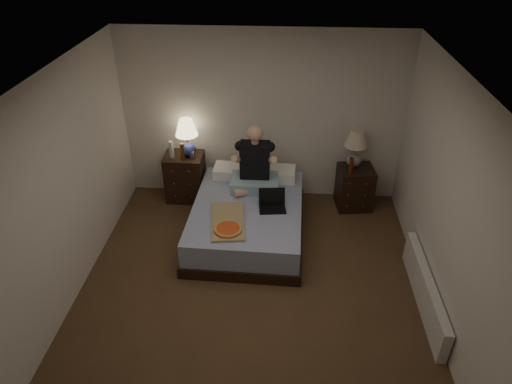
# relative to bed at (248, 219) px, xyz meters

# --- Properties ---
(floor) EXTENTS (4.00, 4.50, 0.00)m
(floor) POSITION_rel_bed_xyz_m (0.13, -1.17, -0.24)
(floor) COLOR brown
(floor) RESTS_ON ground
(ceiling) EXTENTS (4.00, 4.50, 0.00)m
(ceiling) POSITION_rel_bed_xyz_m (0.13, -1.17, 2.26)
(ceiling) COLOR white
(ceiling) RESTS_ON ground
(wall_back) EXTENTS (4.00, 0.00, 2.50)m
(wall_back) POSITION_rel_bed_xyz_m (0.13, 1.08, 1.01)
(wall_back) COLOR silver
(wall_back) RESTS_ON ground
(wall_left) EXTENTS (0.00, 4.50, 2.50)m
(wall_left) POSITION_rel_bed_xyz_m (-1.87, -1.17, 1.01)
(wall_left) COLOR silver
(wall_left) RESTS_ON ground
(wall_right) EXTENTS (0.00, 4.50, 2.50)m
(wall_right) POSITION_rel_bed_xyz_m (2.13, -1.17, 1.01)
(wall_right) COLOR silver
(wall_right) RESTS_ON ground
(bed) EXTENTS (1.48, 1.93, 0.47)m
(bed) POSITION_rel_bed_xyz_m (0.00, 0.00, 0.00)
(bed) COLOR #5164A2
(bed) RESTS_ON floor
(nightstand_left) EXTENTS (0.55, 0.50, 0.72)m
(nightstand_left) POSITION_rel_bed_xyz_m (-1.00, 0.88, 0.12)
(nightstand_left) COLOR black
(nightstand_left) RESTS_ON floor
(nightstand_right) EXTENTS (0.54, 0.49, 0.63)m
(nightstand_right) POSITION_rel_bed_xyz_m (1.50, 0.78, 0.08)
(nightstand_right) COLOR black
(nightstand_right) RESTS_ON floor
(lamp_left) EXTENTS (0.36, 0.36, 0.56)m
(lamp_left) POSITION_rel_bed_xyz_m (-0.93, 0.88, 0.76)
(lamp_left) COLOR navy
(lamp_left) RESTS_ON nightstand_left
(lamp_right) EXTENTS (0.37, 0.37, 0.56)m
(lamp_right) POSITION_rel_bed_xyz_m (1.45, 0.86, 0.68)
(lamp_right) COLOR gray
(lamp_right) RESTS_ON nightstand_right
(water_bottle) EXTENTS (0.07, 0.07, 0.25)m
(water_bottle) POSITION_rel_bed_xyz_m (-1.15, 0.79, 0.61)
(water_bottle) COLOR silver
(water_bottle) RESTS_ON nightstand_left
(soda_can) EXTENTS (0.07, 0.07, 0.10)m
(soda_can) POSITION_rel_bed_xyz_m (-0.86, 0.79, 0.53)
(soda_can) COLOR #A3A39F
(soda_can) RESTS_ON nightstand_left
(beer_bottle_left) EXTENTS (0.06, 0.06, 0.23)m
(beer_bottle_left) POSITION_rel_bed_xyz_m (-0.99, 0.78, 0.60)
(beer_bottle_left) COLOR #57300C
(beer_bottle_left) RESTS_ON nightstand_left
(beer_bottle_right) EXTENTS (0.06, 0.06, 0.23)m
(beer_bottle_right) POSITION_rel_bed_xyz_m (1.39, 0.66, 0.51)
(beer_bottle_right) COLOR #561F0C
(beer_bottle_right) RESTS_ON nightstand_right
(person) EXTENTS (0.66, 0.53, 0.93)m
(person) POSITION_rel_bed_xyz_m (0.07, 0.42, 0.70)
(person) COLOR black
(person) RESTS_ON bed
(laptop) EXTENTS (0.37, 0.32, 0.24)m
(laptop) POSITION_rel_bed_xyz_m (0.33, -0.09, 0.36)
(laptop) COLOR black
(laptop) RESTS_ON bed
(pizza_box) EXTENTS (0.50, 0.81, 0.08)m
(pizza_box) POSITION_rel_bed_xyz_m (-0.18, -0.61, 0.28)
(pizza_box) COLOR tan
(pizza_box) RESTS_ON bed
(radiator) EXTENTS (0.10, 1.60, 0.40)m
(radiator) POSITION_rel_bed_xyz_m (2.06, -1.17, -0.04)
(radiator) COLOR silver
(radiator) RESTS_ON floor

